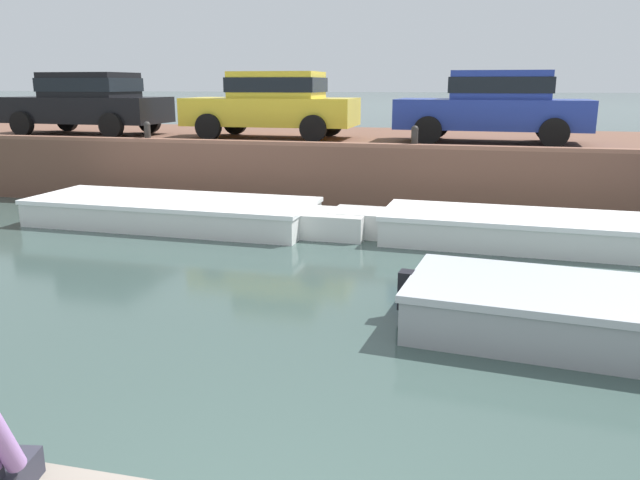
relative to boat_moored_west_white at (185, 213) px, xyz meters
name	(u,v)px	position (x,y,z in m)	size (l,w,h in m)	color
ground_plane	(376,298)	(4.21, -3.30, -0.26)	(400.00, 400.00, 0.00)	#384C47
far_quay_wall	(426,165)	(4.21, 4.85, 0.44)	(60.00, 6.00, 1.40)	brown
far_wall_coping	(417,146)	(4.21, 1.97, 1.18)	(60.00, 0.24, 0.08)	brown
boat_moored_west_white	(185,213)	(0.00, 0.00, 0.00)	(6.64, 2.12, 0.52)	white
boat_moored_central_white	(517,230)	(6.11, -0.02, 0.00)	(6.05, 1.96, 0.52)	white
car_leftmost_black	(88,101)	(-4.32, 3.63, 1.99)	(4.17, 2.03, 1.54)	black
car_left_inner_yellow	(273,102)	(0.65, 3.63, 1.98)	(4.04, 1.90, 1.54)	yellow
car_centre_blue	(495,104)	(5.72, 3.62, 1.99)	(4.16, 2.05, 1.54)	#233893
mooring_bollard_west	(147,131)	(-1.85, 2.10, 1.38)	(0.15, 0.15, 0.45)	#2D2B28
mooring_bollard_mid	(415,136)	(4.14, 2.10, 1.38)	(0.15, 0.15, 0.45)	#2D2B28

